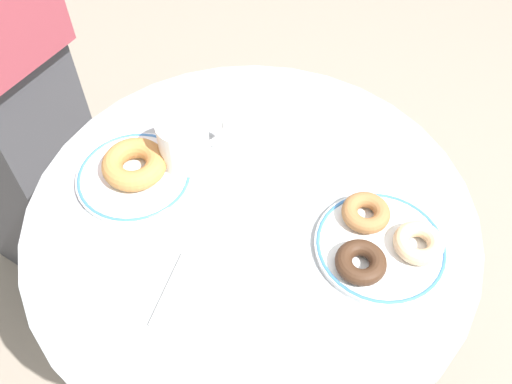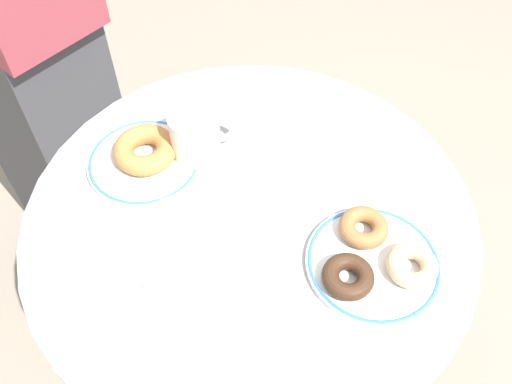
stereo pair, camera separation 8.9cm
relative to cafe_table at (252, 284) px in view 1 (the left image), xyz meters
name	(u,v)px [view 1 (the left image)]	position (x,y,z in m)	size (l,w,h in m)	color
ground_plane	(253,368)	(0.00, 0.00, -0.48)	(7.00, 7.00, 0.02)	gray
cafe_table	(252,284)	(0.00, 0.00, 0.00)	(0.76, 0.76, 0.72)	#999EA3
plate_left	(135,176)	(-0.22, 0.03, 0.26)	(0.20, 0.20, 0.01)	white
plate_right	(380,246)	(0.22, -0.02, 0.26)	(0.21, 0.21, 0.01)	white
donut_old_fashioned	(134,164)	(-0.21, 0.04, 0.28)	(0.11, 0.11, 0.04)	#BC7F42
donut_glazed	(419,243)	(0.27, -0.01, 0.27)	(0.08, 0.08, 0.03)	#E0B789
donut_cinnamon	(366,213)	(0.18, 0.03, 0.27)	(0.08, 0.08, 0.03)	#A36B3D
donut_chocolate	(361,262)	(0.19, -0.07, 0.27)	(0.08, 0.08, 0.03)	#422819
paper_napkin	(201,299)	(-0.04, -0.17, 0.25)	(0.11, 0.13, 0.01)	white
coffee_mug	(186,143)	(-0.13, 0.09, 0.30)	(0.11, 0.11, 0.10)	white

